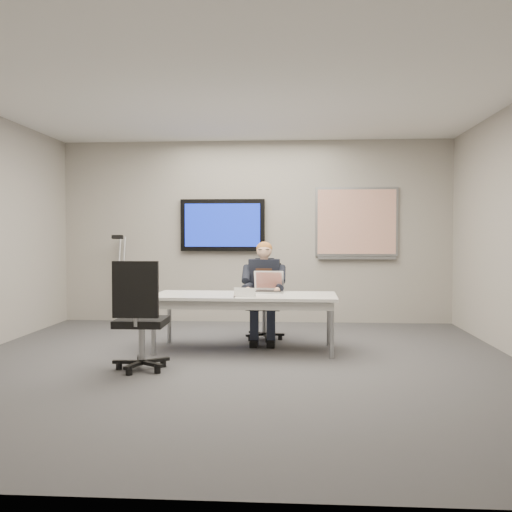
# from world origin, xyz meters

# --- Properties ---
(floor) EXTENTS (6.00, 6.00, 0.02)m
(floor) POSITION_xyz_m (0.00, 0.00, 0.00)
(floor) COLOR #3A3A3D
(floor) RESTS_ON ground
(ceiling) EXTENTS (6.00, 6.00, 0.02)m
(ceiling) POSITION_xyz_m (0.00, 0.00, 2.80)
(ceiling) COLOR white
(ceiling) RESTS_ON wall_back
(wall_back) EXTENTS (6.00, 0.02, 2.80)m
(wall_back) POSITION_xyz_m (0.00, 3.00, 1.40)
(wall_back) COLOR #A29C92
(wall_back) RESTS_ON ground
(wall_front) EXTENTS (6.00, 0.02, 2.80)m
(wall_front) POSITION_xyz_m (0.00, -3.00, 1.40)
(wall_front) COLOR #A29C92
(wall_front) RESTS_ON ground
(conference_table) EXTENTS (2.14, 0.93, 0.65)m
(conference_table) POSITION_xyz_m (0.03, 0.79, 0.58)
(conference_table) COLOR silver
(conference_table) RESTS_ON ground
(tv_display) EXTENTS (1.30, 0.09, 0.80)m
(tv_display) POSITION_xyz_m (-0.50, 2.95, 1.50)
(tv_display) COLOR black
(tv_display) RESTS_ON wall_back
(whiteboard) EXTENTS (1.25, 0.08, 1.10)m
(whiteboard) POSITION_xyz_m (1.55, 2.97, 1.53)
(whiteboard) COLOR #919499
(whiteboard) RESTS_ON wall_back
(office_chair_far) EXTENTS (0.50, 0.50, 0.98)m
(office_chair_far) POSITION_xyz_m (0.22, 1.53, 0.30)
(office_chair_far) COLOR black
(office_chair_far) RESTS_ON ground
(office_chair_near) EXTENTS (0.53, 0.53, 1.09)m
(office_chair_near) POSITION_xyz_m (-0.91, -0.31, 0.34)
(office_chair_near) COLOR black
(office_chair_near) RESTS_ON ground
(seated_person) EXTENTS (0.39, 0.67, 1.26)m
(seated_person) POSITION_xyz_m (0.22, 1.29, 0.51)
(seated_person) COLOR #202636
(seated_person) RESTS_ON office_chair_far
(crutch) EXTENTS (0.36, 0.65, 1.42)m
(crutch) POSITION_xyz_m (-2.06, 2.79, 0.69)
(crutch) COLOR #B4B7BD
(crutch) RESTS_ON ground
(laptop) EXTENTS (0.38, 0.36, 0.25)m
(laptop) POSITION_xyz_m (0.29, 1.05, 0.72)
(laptop) COLOR silver
(laptop) RESTS_ON conference_table
(name_tent) EXTENTS (0.26, 0.14, 0.10)m
(name_tent) POSITION_xyz_m (0.05, 0.53, 0.70)
(name_tent) COLOR silver
(name_tent) RESTS_ON conference_table
(pen) EXTENTS (0.02, 0.14, 0.01)m
(pen) POSITION_xyz_m (-0.06, 0.47, 0.66)
(pen) COLOR black
(pen) RESTS_ON conference_table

